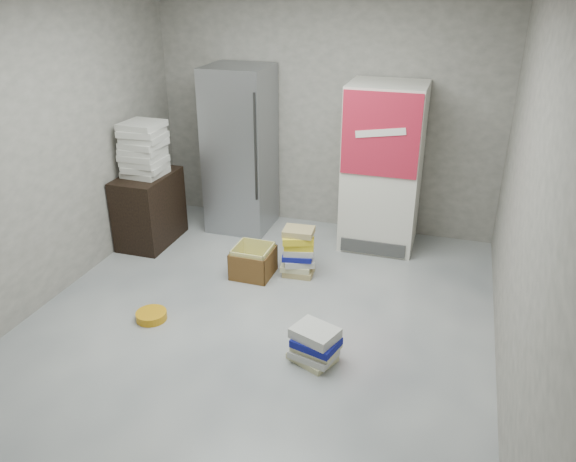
{
  "coord_description": "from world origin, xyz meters",
  "views": [
    {
      "loc": [
        1.5,
        -3.7,
        2.82
      ],
      "look_at": [
        0.12,
        0.7,
        0.69
      ],
      "focal_mm": 35.0,
      "sensor_mm": 36.0,
      "label": 1
    }
  ],
  "objects_px": {
    "steel_fridge": "(241,150)",
    "coke_cooler": "(383,167)",
    "cardboard_box": "(253,263)",
    "phonebook_stack_main": "(298,252)",
    "wood_shelf": "(150,209)"
  },
  "relations": [
    {
      "from": "phonebook_stack_main",
      "to": "cardboard_box",
      "type": "height_order",
      "value": "phonebook_stack_main"
    },
    {
      "from": "steel_fridge",
      "to": "coke_cooler",
      "type": "xyz_separation_m",
      "value": [
        1.65,
        -0.01,
        -0.05
      ]
    },
    {
      "from": "steel_fridge",
      "to": "coke_cooler",
      "type": "bearing_deg",
      "value": -0.18
    },
    {
      "from": "phonebook_stack_main",
      "to": "steel_fridge",
      "type": "bearing_deg",
      "value": 122.95
    },
    {
      "from": "steel_fridge",
      "to": "wood_shelf",
      "type": "relative_size",
      "value": 2.37
    },
    {
      "from": "wood_shelf",
      "to": "phonebook_stack_main",
      "type": "bearing_deg",
      "value": -7.76
    },
    {
      "from": "steel_fridge",
      "to": "wood_shelf",
      "type": "distance_m",
      "value": 1.23
    },
    {
      "from": "steel_fridge",
      "to": "phonebook_stack_main",
      "type": "distance_m",
      "value": 1.56
    },
    {
      "from": "cardboard_box",
      "to": "coke_cooler",
      "type": "bearing_deg",
      "value": 46.68
    },
    {
      "from": "coke_cooler",
      "to": "steel_fridge",
      "type": "bearing_deg",
      "value": 179.82
    },
    {
      "from": "coke_cooler",
      "to": "wood_shelf",
      "type": "xyz_separation_m",
      "value": [
        -2.48,
        -0.72,
        -0.5
      ]
    },
    {
      "from": "steel_fridge",
      "to": "wood_shelf",
      "type": "bearing_deg",
      "value": -138.69
    },
    {
      "from": "phonebook_stack_main",
      "to": "cardboard_box",
      "type": "distance_m",
      "value": 0.47
    },
    {
      "from": "steel_fridge",
      "to": "phonebook_stack_main",
      "type": "xyz_separation_m",
      "value": [
        0.99,
        -0.98,
        -0.7
      ]
    },
    {
      "from": "steel_fridge",
      "to": "phonebook_stack_main",
      "type": "height_order",
      "value": "steel_fridge"
    }
  ]
}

